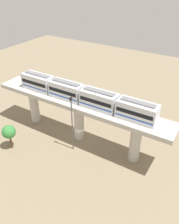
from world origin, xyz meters
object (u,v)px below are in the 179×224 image
(parked_car_orange, at_px, (100,113))
(tree_near_viaduct, at_px, (9,132))
(train, at_px, (82,95))
(parked_car_red, at_px, (127,121))
(signal_post, at_px, (72,122))
(parked_car_black, at_px, (80,100))

(parked_car_orange, relative_size, tree_near_viaduct, 0.87)
(train, bearing_deg, tree_near_viaduct, -47.51)
(parked_car_orange, height_order, parked_car_red, same)
(parked_car_orange, xyz_separation_m, signal_post, (12.60, 1.51, 5.34))
(train, height_order, parked_car_orange, train)
(parked_car_red, height_order, parked_car_black, same)
(signal_post, bearing_deg, parked_car_orange, -173.15)
(train, relative_size, parked_car_black, 6.20)
(parked_car_red, xyz_separation_m, signal_post, (13.03, -5.18, 5.34))
(parked_car_red, xyz_separation_m, tree_near_viaduct, (18.88, -15.34, 2.92))
(train, relative_size, signal_post, 2.47)
(train, height_order, signal_post, train)
(parked_car_red, bearing_deg, tree_near_viaduct, -45.65)
(parked_car_black, relative_size, tree_near_viaduct, 0.89)
(parked_car_orange, xyz_separation_m, parked_car_red, (-0.43, 6.70, 0.00))
(parked_car_black, bearing_deg, parked_car_orange, 77.00)
(parked_car_red, distance_m, tree_near_viaduct, 24.50)
(signal_post, bearing_deg, train, -179.07)
(parked_car_black, xyz_separation_m, tree_near_viaduct, (21.32, -1.42, 2.92))
(parked_car_red, distance_m, parked_car_black, 14.13)
(parked_car_red, height_order, tree_near_viaduct, tree_near_viaduct)
(parked_car_orange, relative_size, parked_car_red, 0.99)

